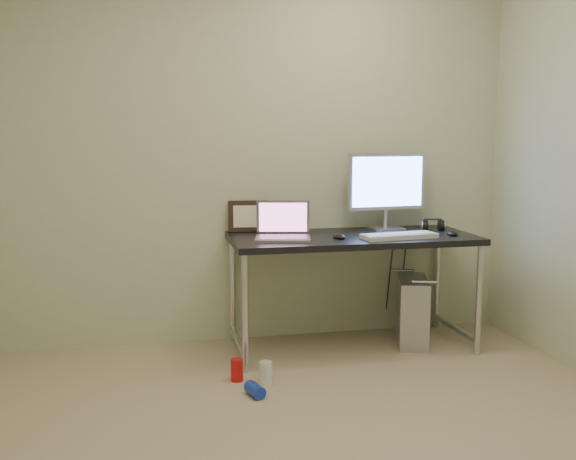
% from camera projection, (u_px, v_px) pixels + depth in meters
% --- Properties ---
extents(floor, '(3.50, 3.50, 0.00)m').
position_uv_depth(floor, '(322.00, 460.00, 2.77)').
color(floor, tan).
rests_on(floor, ground).
extents(wall_back, '(3.50, 0.02, 2.50)m').
position_uv_depth(wall_back, '(255.00, 156.00, 4.28)').
color(wall_back, beige).
rests_on(wall_back, ground).
extents(desk, '(1.57, 0.69, 0.75)m').
position_uv_depth(desk, '(352.00, 247.00, 4.15)').
color(desk, black).
rests_on(desk, ground).
extents(tower_computer, '(0.31, 0.46, 0.47)m').
position_uv_depth(tower_computer, '(412.00, 311.00, 4.30)').
color(tower_computer, '#B7B7BC').
rests_on(tower_computer, ground).
extents(cable_a, '(0.01, 0.16, 0.69)m').
position_uv_depth(cable_a, '(390.00, 276.00, 4.55)').
color(cable_a, black).
rests_on(cable_a, ground).
extents(cable_b, '(0.02, 0.11, 0.71)m').
position_uv_depth(cable_b, '(403.00, 279.00, 4.55)').
color(cable_b, black).
rests_on(cable_b, ground).
extents(can_red, '(0.08, 0.08, 0.13)m').
position_uv_depth(can_red, '(237.00, 370.00, 3.65)').
color(can_red, red).
rests_on(can_red, ground).
extents(can_white, '(0.08, 0.08, 0.13)m').
position_uv_depth(can_white, '(266.00, 373.00, 3.60)').
color(can_white, white).
rests_on(can_white, ground).
extents(can_blue, '(0.11, 0.14, 0.07)m').
position_uv_depth(can_blue, '(255.00, 390.00, 3.44)').
color(can_blue, '#1837C3').
rests_on(can_blue, ground).
extents(laptop, '(0.38, 0.34, 0.23)m').
position_uv_depth(laptop, '(283.00, 230.00, 3.99)').
color(laptop, '#B8B7C0').
rests_on(laptop, desk).
extents(monitor, '(0.56, 0.18, 0.52)m').
position_uv_depth(monitor, '(387.00, 185.00, 4.34)').
color(monitor, '#B8B7C0').
rests_on(monitor, desk).
extents(keyboard, '(0.49, 0.22, 0.03)m').
position_uv_depth(keyboard, '(399.00, 236.00, 4.01)').
color(keyboard, silver).
rests_on(keyboard, desk).
extents(mouse_right, '(0.09, 0.12, 0.04)m').
position_uv_depth(mouse_right, '(452.00, 232.00, 4.13)').
color(mouse_right, black).
rests_on(mouse_right, desk).
extents(mouse_left, '(0.09, 0.12, 0.04)m').
position_uv_depth(mouse_left, '(339.00, 236.00, 4.00)').
color(mouse_left, black).
rests_on(mouse_left, desk).
extents(headphones, '(0.17, 0.10, 0.10)m').
position_uv_depth(headphones, '(433.00, 226.00, 4.36)').
color(headphones, black).
rests_on(headphones, desk).
extents(picture_frame, '(0.27, 0.10, 0.21)m').
position_uv_depth(picture_frame, '(248.00, 216.00, 4.27)').
color(picture_frame, black).
rests_on(picture_frame, desk).
extents(webcam, '(0.05, 0.04, 0.12)m').
position_uv_depth(webcam, '(284.00, 219.00, 4.27)').
color(webcam, silver).
rests_on(webcam, desk).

